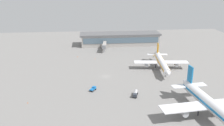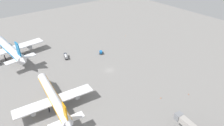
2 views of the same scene
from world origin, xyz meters
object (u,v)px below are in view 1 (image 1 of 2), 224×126
airplane_at_gate (162,62)px  airplane_taxiing (212,106)px  fuel_truck (135,94)px  safety_cone_far_side (95,59)px  safety_cone_mid_apron (28,103)px  safety_cone_near_gate (78,57)px  pushback_tractor (93,89)px  ground_crew_worker (153,56)px

airplane_at_gate → airplane_taxiing: airplane_taxiing is taller
airplane_at_gate → fuel_truck: size_ratio=7.02×
safety_cone_far_side → safety_cone_mid_apron: bearing=62.4°
safety_cone_near_gate → fuel_truck: bearing=114.0°
safety_cone_near_gate → safety_cone_mid_apron: bearing=73.3°
airplane_taxiing → safety_cone_far_side: bearing=-158.0°
safety_cone_mid_apron → safety_cone_far_side: size_ratio=1.00×
pushback_tractor → safety_cone_far_side: size_ratio=7.86×
safety_cone_far_side → airplane_at_gate: bearing=148.5°
airplane_at_gate → ground_crew_worker: 27.72m
safety_cone_near_gate → airplane_at_gate: bearing=149.5°
safety_cone_mid_apron → fuel_truck: bearing=-177.1°
airplane_at_gate → fuel_truck: airplane_at_gate is taller
fuel_truck → airplane_taxiing: bearing=66.1°
pushback_tractor → ground_crew_worker: size_ratio=2.83×
airplane_taxiing → pushback_tractor: 62.04m
airplane_at_gate → pushback_tractor: bearing=-52.1°
airplane_at_gate → ground_crew_worker: bearing=-177.5°
fuel_truck → airplane_at_gate: bearing=164.1°
pushback_tractor → ground_crew_worker: (-48.91, -57.08, -0.12)m
airplane_taxiing → safety_cone_near_gate: (61.68, -98.19, -6.03)m
pushback_tractor → ground_crew_worker: pushback_tractor is taller
fuel_truck → ground_crew_worker: 71.45m
airplane_taxiing → pushback_tractor: (51.32, -34.45, -5.36)m
airplane_taxiing → fuel_truck: airplane_taxiing is taller
airplane_at_gate → fuel_truck: (25.21, 38.88, -3.72)m
safety_cone_mid_apron → safety_cone_far_side: bearing=-117.6°
fuel_truck → ground_crew_worker: (-26.78, -66.23, -0.54)m
airplane_at_gate → airplane_taxiing: size_ratio=0.81×
fuel_truck → safety_cone_near_gate: bearing=-139.0°
pushback_tractor → safety_cone_near_gate: size_ratio=7.86×
ground_crew_worker → fuel_truck: bearing=-179.0°
airplane_taxiing → safety_cone_near_gate: size_ratio=95.37×
safety_cone_near_gate → pushback_tractor: bearing=99.2°
airplane_taxiing → safety_cone_mid_apron: size_ratio=95.37×
fuel_truck → safety_cone_mid_apron: size_ratio=10.97×
airplane_at_gate → airplane_taxiing: 64.31m
ground_crew_worker → airplane_at_gate: bearing=-160.3°
fuel_truck → pushback_tractor: 23.95m
pushback_tractor → ground_crew_worker: 75.17m
safety_cone_near_gate → safety_cone_far_side: same height
airplane_taxiing → safety_cone_mid_apron: airplane_taxiing is taller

